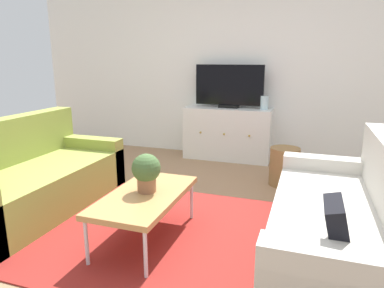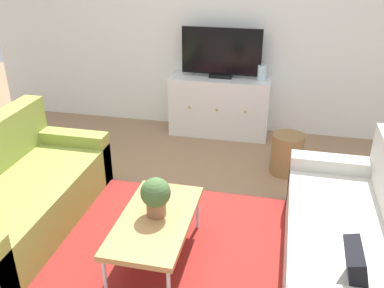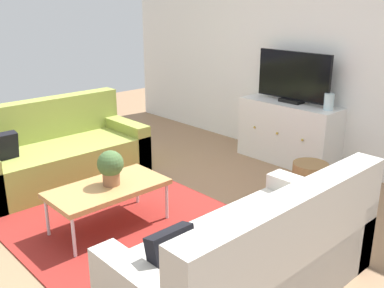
{
  "view_description": "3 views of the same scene",
  "coord_description": "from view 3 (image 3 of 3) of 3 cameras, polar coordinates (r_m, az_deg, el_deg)",
  "views": [
    {
      "loc": [
        1.11,
        -2.59,
        1.43
      ],
      "look_at": [
        0.0,
        0.65,
        0.59
      ],
      "focal_mm": 32.4,
      "sensor_mm": 36.0,
      "label": 1
    },
    {
      "loc": [
        0.78,
        -2.83,
        2.3
      ],
      "look_at": [
        0.0,
        0.65,
        0.59
      ],
      "focal_mm": 39.99,
      "sensor_mm": 36.0,
      "label": 2
    },
    {
      "loc": [
        3.0,
        -2.14,
        1.96
      ],
      "look_at": [
        0.0,
        0.65,
        0.59
      ],
      "focal_mm": 41.33,
      "sensor_mm": 36.0,
      "label": 3
    }
  ],
  "objects": [
    {
      "name": "wicker_basket",
      "position": [
        4.47,
        14.86,
        -5.09
      ],
      "size": [
        0.34,
        0.34,
        0.44
      ],
      "primitive_type": "cylinder",
      "color": "olive",
      "rests_on": "ground_plane"
    },
    {
      "name": "couch_right_side",
      "position": [
        3.06,
        8.36,
        -14.95
      ],
      "size": [
        0.89,
        1.88,
        0.88
      ],
      "color": "beige",
      "rests_on": "ground_plane"
    },
    {
      "name": "flat_screen_tv",
      "position": [
        5.43,
        12.96,
        8.38
      ],
      "size": [
        0.98,
        0.16,
        0.61
      ],
      "color": "black",
      "rests_on": "tv_console"
    },
    {
      "name": "couch_left_side",
      "position": [
        5.17,
        -17.28,
        -1.36
      ],
      "size": [
        0.89,
        1.88,
        0.88
      ],
      "color": "olive",
      "rests_on": "ground_plane"
    },
    {
      "name": "area_rug",
      "position": [
        4.1,
        -8.34,
        -10.26
      ],
      "size": [
        2.5,
        1.9,
        0.01
      ],
      "primitive_type": "cube",
      "color": "maroon",
      "rests_on": "ground_plane"
    },
    {
      "name": "tv_console",
      "position": [
        5.56,
        12.34,
        1.46
      ],
      "size": [
        1.25,
        0.47,
        0.75
      ],
      "color": "white",
      "rests_on": "ground_plane"
    },
    {
      "name": "glass_vase",
      "position": [
        5.19,
        17.25,
        5.22
      ],
      "size": [
        0.11,
        0.11,
        0.19
      ],
      "primitive_type": "cylinder",
      "color": "silver",
      "rests_on": "tv_console"
    },
    {
      "name": "coffee_table",
      "position": [
        3.93,
        -10.8,
        -5.76
      ],
      "size": [
        0.54,
        1.02,
        0.4
      ],
      "color": "#B7844C",
      "rests_on": "ground_plane"
    },
    {
      "name": "potted_plant",
      "position": [
        3.88,
        -10.46,
        -2.82
      ],
      "size": [
        0.23,
        0.23,
        0.31
      ],
      "color": "#936042",
      "rests_on": "coffee_table"
    },
    {
      "name": "wall_back",
      "position": [
        5.6,
        14.69,
        11.6
      ],
      "size": [
        6.4,
        0.12,
        2.7
      ],
      "primitive_type": "cube",
      "color": "white",
      "rests_on": "ground_plane"
    },
    {
      "name": "ground_plane",
      "position": [
        4.18,
        -6.63,
        -9.69
      ],
      "size": [
        10.0,
        10.0,
        0.0
      ],
      "primitive_type": "plane",
      "color": "#997251"
    }
  ]
}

